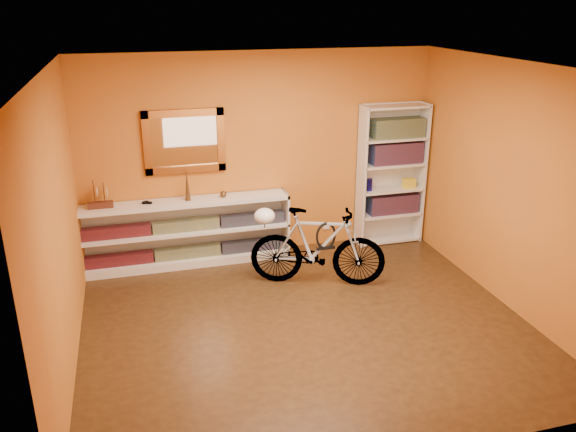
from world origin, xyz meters
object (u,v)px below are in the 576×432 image
object	(u,v)px
bookcase	(391,175)
bicycle	(317,247)
console_unit	(186,233)
helmet	(265,216)

from	to	relation	value
bookcase	bicycle	world-z (taller)	bookcase
console_unit	bicycle	distance (m)	1.71
console_unit	bookcase	world-z (taller)	bookcase
bicycle	helmet	world-z (taller)	bicycle
bookcase	bicycle	distance (m)	1.74
bicycle	helmet	distance (m)	0.71
bookcase	bicycle	bearing A→B (deg)	-144.00
console_unit	bicycle	xyz separation A→B (m)	(1.41, -0.96, 0.05)
console_unit	helmet	xyz separation A→B (m)	(0.83, -0.74, 0.41)
console_unit	helmet	world-z (taller)	helmet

